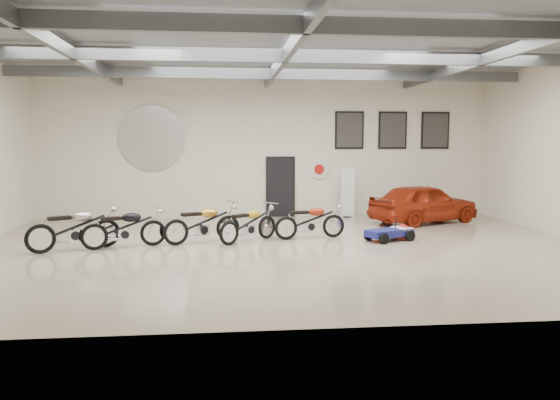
{
  "coord_description": "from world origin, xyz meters",
  "views": [
    {
      "loc": [
        -1.5,
        -13.46,
        2.65
      ],
      "look_at": [
        0.0,
        1.2,
        1.1
      ],
      "focal_mm": 35.0,
      "sensor_mm": 36.0,
      "label": 1
    }
  ],
  "objects": [
    {
      "name": "ceiling_beams",
      "position": [
        0.0,
        0.0,
        4.75
      ],
      "size": [
        15.8,
        11.8,
        0.32
      ],
      "primitive_type": null,
      "color": "#53575B",
      "rests_on": "ceiling"
    },
    {
      "name": "door",
      "position": [
        0.5,
        5.95,
        1.05
      ],
      "size": [
        0.92,
        0.08,
        2.1
      ],
      "primitive_type": "cube",
      "color": "black",
      "rests_on": "back_wall"
    },
    {
      "name": "vintage_car",
      "position": [
        5.08,
        3.92,
        0.66
      ],
      "size": [
        2.93,
        4.15,
        1.31
      ],
      "primitive_type": "imported",
      "rotation": [
        0.0,
        0.0,
        1.97
      ],
      "color": "#9B250E",
      "rests_on": "floor"
    },
    {
      "name": "motorcycle_yellow",
      "position": [
        -0.87,
        0.98,
        0.51
      ],
      "size": [
        1.9,
        1.76,
        1.03
      ],
      "primitive_type": null,
      "rotation": [
        0.0,
        0.0,
        0.71
      ],
      "color": "silver",
      "rests_on": "floor"
    },
    {
      "name": "motorcycle_red",
      "position": [
        0.85,
        1.32,
        0.52
      ],
      "size": [
        2.07,
        0.97,
        1.04
      ],
      "primitive_type": null,
      "rotation": [
        0.0,
        0.0,
        0.19
      ],
      "color": "silver",
      "rests_on": "floor"
    },
    {
      "name": "motorcycle_black",
      "position": [
        -4.03,
        0.46,
        0.54
      ],
      "size": [
        2.16,
        1.25,
        1.07
      ],
      "primitive_type": null,
      "rotation": [
        0.0,
        0.0,
        0.32
      ],
      "color": "silver",
      "rests_on": "floor"
    },
    {
      "name": "motorcycle_silver",
      "position": [
        -5.2,
        0.26,
        0.58
      ],
      "size": [
        2.29,
        1.64,
        1.16
      ],
      "primitive_type": null,
      "rotation": [
        0.0,
        0.0,
        0.48
      ],
      "color": "silver",
      "rests_on": "floor"
    },
    {
      "name": "motorcycle_gold",
      "position": [
        -2.09,
        0.97,
        0.55
      ],
      "size": [
        2.19,
        1.48,
        1.1
      ],
      "primitive_type": null,
      "rotation": [
        0.0,
        0.0,
        0.43
      ],
      "color": "silver",
      "rests_on": "floor"
    },
    {
      "name": "ceiling",
      "position": [
        0.0,
        0.0,
        5.0
      ],
      "size": [
        16.0,
        12.0,
        0.01
      ],
      "primitive_type": "cube",
      "color": "slate",
      "rests_on": "back_wall"
    },
    {
      "name": "poster_right",
      "position": [
        6.2,
        5.96,
        3.1
      ],
      "size": [
        1.05,
        0.08,
        1.35
      ],
      "primitive_type": null,
      "color": "black",
      "rests_on": "back_wall"
    },
    {
      "name": "go_kart",
      "position": [
        3.07,
        0.82,
        0.29
      ],
      "size": [
        1.78,
        1.32,
        0.59
      ],
      "primitive_type": null,
      "rotation": [
        0.0,
        0.0,
        0.42
      ],
      "color": "navy",
      "rests_on": "floor"
    },
    {
      "name": "poster_left",
      "position": [
        3.0,
        5.96,
        3.1
      ],
      "size": [
        1.05,
        0.08,
        1.35
      ],
      "primitive_type": null,
      "color": "black",
      "rests_on": "back_wall"
    },
    {
      "name": "poster_mid",
      "position": [
        4.6,
        5.96,
        3.1
      ],
      "size": [
        1.05,
        0.08,
        1.35
      ],
      "primitive_type": null,
      "color": "black",
      "rests_on": "back_wall"
    },
    {
      "name": "back_wall",
      "position": [
        0.0,
        6.0,
        2.5
      ],
      "size": [
        16.0,
        0.02,
        5.0
      ],
      "primitive_type": "cube",
      "color": "silver",
      "rests_on": "floor"
    },
    {
      "name": "floor",
      "position": [
        0.0,
        0.0,
        0.0
      ],
      "size": [
        16.0,
        12.0,
        0.01
      ],
      "primitive_type": "cube",
      "color": "tan",
      "rests_on": "ground"
    },
    {
      "name": "logo_plaque",
      "position": [
        -4.0,
        5.95,
        2.8
      ],
      "size": [
        2.3,
        0.06,
        1.16
      ],
      "primitive_type": null,
      "color": "silver",
      "rests_on": "back_wall"
    },
    {
      "name": "oil_sign",
      "position": [
        1.9,
        5.95,
        1.7
      ],
      "size": [
        0.72,
        0.1,
        0.72
      ],
      "primitive_type": null,
      "color": "white",
      "rests_on": "back_wall"
    },
    {
      "name": "banner_stand",
      "position": [
        2.87,
        5.5,
        0.9
      ],
      "size": [
        0.52,
        0.31,
        1.79
      ],
      "primitive_type": null,
      "rotation": [
        0.0,
        0.0,
        -0.26
      ],
      "color": "white",
      "rests_on": "floor"
    }
  ]
}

